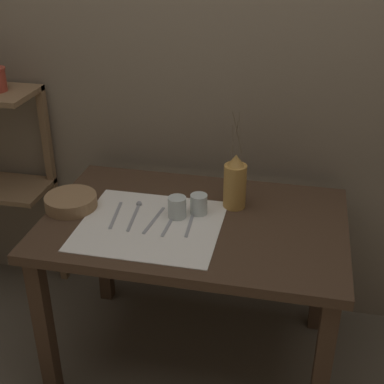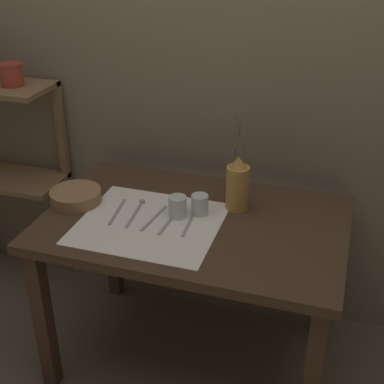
% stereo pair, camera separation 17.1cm
% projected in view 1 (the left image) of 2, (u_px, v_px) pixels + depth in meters
% --- Properties ---
extents(ground_plane, '(12.00, 12.00, 0.00)m').
position_uv_depth(ground_plane, '(194.00, 356.00, 2.44)').
color(ground_plane, brown).
extents(stone_wall_back, '(7.00, 0.06, 2.40)m').
position_uv_depth(stone_wall_back, '(218.00, 68.00, 2.31)').
color(stone_wall_back, '#7A6B56').
rests_on(stone_wall_back, ground_plane).
extents(wooden_table, '(1.19, 0.77, 0.73)m').
position_uv_depth(wooden_table, '(194.00, 240.00, 2.15)').
color(wooden_table, '#422D1E').
rests_on(wooden_table, ground_plane).
extents(linen_cloth, '(0.54, 0.49, 0.00)m').
position_uv_depth(linen_cloth, '(150.00, 225.00, 2.06)').
color(linen_cloth, white).
rests_on(linen_cloth, wooden_table).
extents(pitcher_with_flowers, '(0.09, 0.09, 0.41)m').
position_uv_depth(pitcher_with_flowers, '(235.00, 183.00, 2.15)').
color(pitcher_with_flowers, '#B7843D').
rests_on(pitcher_with_flowers, wooden_table).
extents(wooden_bowl, '(0.21, 0.21, 0.05)m').
position_uv_depth(wooden_bowl, '(71.00, 202.00, 2.17)').
color(wooden_bowl, '#8E6B47').
rests_on(wooden_bowl, wooden_table).
extents(glass_tumbler_near, '(0.07, 0.07, 0.09)m').
position_uv_depth(glass_tumbler_near, '(177.00, 208.00, 2.09)').
color(glass_tumbler_near, silver).
rests_on(glass_tumbler_near, wooden_table).
extents(glass_tumbler_far, '(0.07, 0.07, 0.08)m').
position_uv_depth(glass_tumbler_far, '(199.00, 204.00, 2.12)').
color(glass_tumbler_far, silver).
rests_on(glass_tumbler_far, wooden_table).
extents(fork_outer, '(0.04, 0.21, 0.00)m').
position_uv_depth(fork_outer, '(116.00, 215.00, 2.12)').
color(fork_outer, '#939399').
rests_on(fork_outer, wooden_table).
extents(spoon_outer, '(0.04, 0.22, 0.02)m').
position_uv_depth(spoon_outer, '(137.00, 209.00, 2.16)').
color(spoon_outer, '#939399').
rests_on(spoon_outer, wooden_table).
extents(knife_center, '(0.04, 0.21, 0.00)m').
position_uv_depth(knife_center, '(154.00, 220.00, 2.09)').
color(knife_center, '#939399').
rests_on(knife_center, wooden_table).
extents(fork_inner, '(0.02, 0.21, 0.00)m').
position_uv_depth(fork_inner, '(170.00, 222.00, 2.07)').
color(fork_inner, '#939399').
rests_on(fork_inner, wooden_table).
extents(spoon_inner, '(0.03, 0.22, 0.02)m').
position_uv_depth(spoon_inner, '(193.00, 215.00, 2.12)').
color(spoon_inner, '#939399').
rests_on(spoon_inner, wooden_table).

